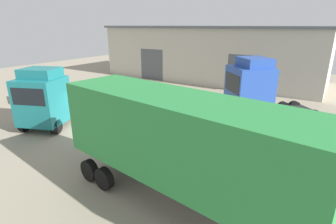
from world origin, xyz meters
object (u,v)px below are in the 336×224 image
container_trailer_green (178,140)px  tractor_unit_teal (47,100)px  gravel_pile (23,91)px  tractor_unit_blue (254,93)px

container_trailer_green → tractor_unit_teal: bearing=175.5°
container_trailer_green → gravel_pile: bearing=173.0°
container_trailer_green → gravel_pile: (-18.39, 4.52, -1.71)m
tractor_unit_teal → gravel_pile: (-7.34, 2.31, -0.89)m
container_trailer_green → gravel_pile: size_ratio=3.81×
tractor_unit_teal → tractor_unit_blue: bearing=103.3°
tractor_unit_teal → tractor_unit_blue: size_ratio=1.09×
tractor_unit_teal → gravel_pile: size_ratio=2.62×
tractor_unit_teal → container_trailer_green: container_trailer_green is taller
tractor_unit_teal → container_trailer_green: 11.30m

